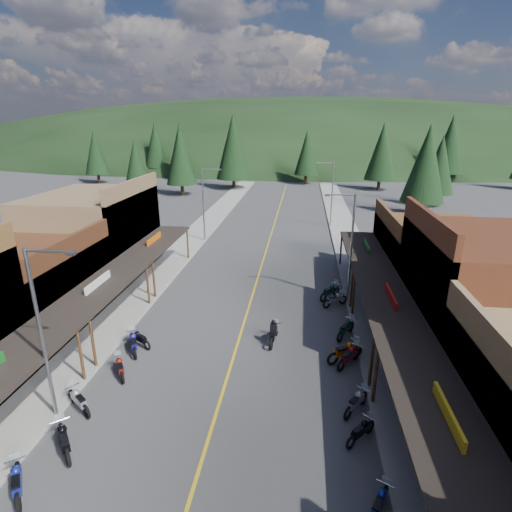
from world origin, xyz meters
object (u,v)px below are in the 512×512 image
(pine_0, at_px, (96,152))
(rider_on_bike, at_px, (274,333))
(shop_west_3, at_px, (96,234))
(pine_9, at_px, (440,165))
(bike_west_8, at_px, (140,338))
(bike_east_4, at_px, (379,503))
(pine_5, at_px, (450,144))
(bike_east_7, at_px, (349,356))
(streetlight_1, at_px, (204,201))
(bike_west_6, at_px, (120,367))
(pine_2, at_px, (233,147))
(pine_3, at_px, (307,153))
(pedestrian_east_a, at_px, (395,352))
(bike_east_5, at_px, (361,430))
(shop_west_2, at_px, (24,290))
(pine_4, at_px, (382,151))
(pedestrian_east_b, at_px, (362,280))
(bike_east_9, at_px, (346,328))
(pine_10, at_px, (180,156))
(shop_east_3, at_px, (432,258))
(pine_7, at_px, (156,145))
(bike_east_11, at_px, (330,291))
(bike_west_7, at_px, (134,342))
(bike_east_10, at_px, (335,299))
(bike_east_8, at_px, (345,351))
(pine_11, at_px, (426,164))
(bike_west_5, at_px, (79,399))
(bike_west_4, at_px, (64,439))
(streetlight_3, at_px, (331,192))
(shop_east_2, at_px, (487,297))
(pine_8, at_px, (136,167))
(bike_west_3, at_px, (17,481))
(pine_1, at_px, (181,147))

(pine_0, relative_size, rider_on_bike, 4.94)
(shop_west_3, height_order, pine_9, pine_9)
(bike_west_8, height_order, bike_east_4, bike_west_8)
(pine_5, distance_m, bike_east_7, 77.81)
(streetlight_1, bearing_deg, shop_west_3, -122.56)
(bike_west_6, bearing_deg, pine_2, 61.58)
(streetlight_1, relative_size, pine_9, 0.74)
(shop_west_3, xyz_separation_m, pine_3, (17.78, 54.70, 2.96))
(streetlight_1, xyz_separation_m, bike_west_8, (1.26, -21.82, -3.91))
(bike_west_6, distance_m, pedestrian_east_a, 14.56)
(bike_east_5, bearing_deg, pine_5, 112.89)
(streetlight_1, bearing_deg, bike_east_5, -64.51)
(pine_2, bearing_deg, bike_west_6, -85.81)
(pine_3, xyz_separation_m, pine_9, (20.00, -21.00, -0.10))
(shop_west_2, bearing_deg, shop_west_3, 90.18)
(shop_west_3, relative_size, pine_2, 0.78)
(pine_4, height_order, pedestrian_east_b, pine_4)
(bike_east_4, height_order, bike_east_5, bike_east_4)
(bike_east_9, xyz_separation_m, rider_on_bike, (-4.36, -1.23, 0.04))
(pine_10, distance_m, bike_east_9, 53.61)
(shop_east_3, relative_size, pine_7, 0.87)
(bike_east_11, bearing_deg, bike_west_7, -104.53)
(pine_4, bearing_deg, bike_east_5, -100.07)
(pine_5, xyz_separation_m, bike_east_5, (-27.69, -77.83, -7.46))
(pine_2, bearing_deg, bike_east_10, -72.45)
(pine_3, distance_m, bike_east_8, 66.27)
(pedestrian_east_b, bearing_deg, bike_east_5, 73.18)
(pine_4, bearing_deg, bike_east_7, -100.90)
(pine_11, xyz_separation_m, bike_east_5, (-13.69, -43.83, -6.66))
(bike_west_6, bearing_deg, bike_west_5, -137.89)
(bike_west_6, bearing_deg, bike_west_4, -122.78)
(streetlight_3, xyz_separation_m, bike_east_11, (-1.12, -21.76, -3.81))
(shop_west_3, xyz_separation_m, bike_west_4, (8.22, -19.13, -2.88))
(shop_west_2, relative_size, bike_west_6, 5.55)
(pine_2, distance_m, pine_10, 11.38)
(shop_west_2, height_order, streetlight_3, streetlight_3)
(pine_4, relative_size, bike_east_9, 5.73)
(streetlight_1, bearing_deg, bike_east_9, -55.15)
(bike_west_7, bearing_deg, pine_5, 34.09)
(shop_east_2, xyz_separation_m, pine_8, (-35.78, 38.30, 2.46))
(pine_0, bearing_deg, shop_west_3, -62.66)
(bike_west_7, xyz_separation_m, rider_on_bike, (7.91, 1.92, 0.03))
(shop_west_3, bearing_deg, pine_10, 96.22)
(shop_west_2, relative_size, bike_west_3, 5.11)
(pine_8, bearing_deg, pine_9, 6.20)
(pine_1, bearing_deg, rider_on_bike, -69.13)
(bike_east_10, xyz_separation_m, pedestrian_east_b, (2.24, 2.99, 0.38))
(shop_west_2, xyz_separation_m, bike_west_3, (7.64, -11.54, -1.92))
(streetlight_1, xyz_separation_m, pine_9, (30.95, 23.00, 1.92))
(bike_west_4, distance_m, bike_west_6, 5.08)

